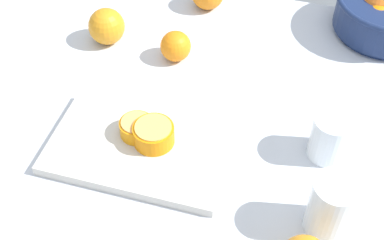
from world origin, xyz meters
TOP-DOWN VIEW (x-y plane):
  - ground_plane at (0.00, 0.00)cm, footprint 136.17×107.86cm
  - juice_glass at (25.77, 5.13)cm, footprint 7.46×7.46cm
  - second_glass at (27.06, -10.97)cm, footprint 7.68×7.68cm
  - cutting_board at (-8.53, -3.90)cm, footprint 34.25×21.20cm
  - orange_half_0 at (-6.16, -2.07)cm, footprint 7.80×7.80cm
  - orange_half_1 at (-9.88, -1.02)cm, footprint 6.56×6.56cm
  - loose_orange_2 at (-26.56, 26.32)cm, footprint 8.39×8.39cm
  - loose_orange_4 at (-9.59, 24.45)cm, footprint 6.89×6.89cm

SIDE VIEW (x-z plane):
  - ground_plane at x=0.00cm, z-range -3.00..0.00cm
  - cutting_board at x=-8.53cm, z-range 0.00..2.00cm
  - loose_orange_4 at x=-9.59cm, z-range 0.00..6.89cm
  - orange_half_1 at x=-9.88cm, z-range 1.97..5.33cm
  - orange_half_0 at x=-6.16cm, z-range 1.97..6.08cm
  - juice_glass at x=25.77cm, z-range -0.48..8.76cm
  - loose_orange_2 at x=-26.56cm, z-range 0.00..8.39cm
  - second_glass at x=27.06cm, z-range -0.54..10.92cm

